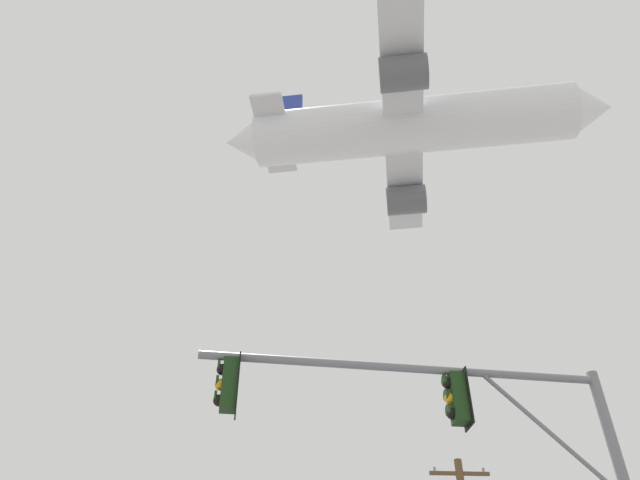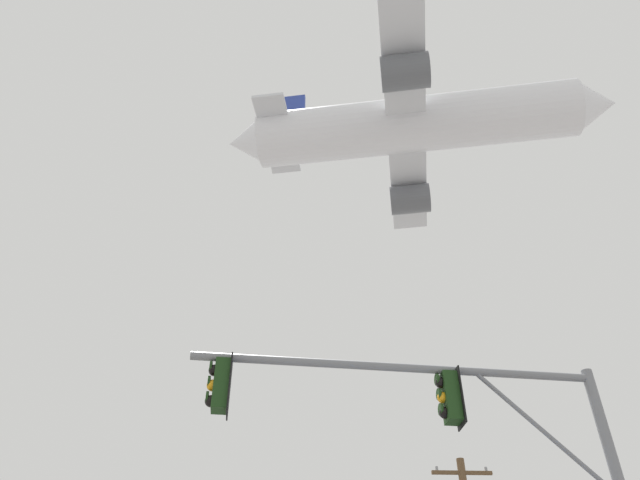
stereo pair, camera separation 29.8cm
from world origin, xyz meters
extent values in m
cylinder|color=slate|center=(2.72, 5.78, 6.47)|extent=(7.25, 0.75, 0.15)
cylinder|color=slate|center=(5.26, 6.00, 5.39)|extent=(2.23, 0.27, 2.22)
cube|color=#193814|center=(-0.32, 5.53, 5.95)|extent=(0.29, 0.34, 0.90)
cylinder|color=#193814|center=(-0.32, 5.53, 6.46)|extent=(0.05, 0.05, 0.12)
cube|color=black|center=(-0.18, 5.54, 5.95)|extent=(0.06, 0.46, 1.04)
sphere|color=black|center=(-0.46, 5.52, 6.22)|extent=(0.20, 0.20, 0.20)
cylinder|color=#193814|center=(-0.52, 5.51, 6.28)|extent=(0.06, 0.21, 0.21)
sphere|color=orange|center=(-0.46, 5.52, 5.94)|extent=(0.20, 0.20, 0.20)
cylinder|color=#193814|center=(-0.52, 5.51, 6.00)|extent=(0.06, 0.21, 0.21)
sphere|color=black|center=(-0.46, 5.52, 5.66)|extent=(0.20, 0.20, 0.20)
cylinder|color=#193814|center=(-0.52, 5.51, 5.72)|extent=(0.06, 0.21, 0.21)
cube|color=#193814|center=(3.66, 5.86, 5.95)|extent=(0.29, 0.34, 0.90)
cylinder|color=#193814|center=(3.66, 5.86, 6.46)|extent=(0.05, 0.05, 0.12)
cube|color=black|center=(3.80, 5.87, 5.95)|extent=(0.06, 0.46, 1.04)
sphere|color=black|center=(3.52, 5.85, 6.22)|extent=(0.20, 0.20, 0.20)
cylinder|color=#193814|center=(3.46, 5.85, 6.28)|extent=(0.06, 0.21, 0.21)
sphere|color=orange|center=(3.52, 5.85, 5.94)|extent=(0.20, 0.20, 0.20)
cylinder|color=#193814|center=(3.46, 5.85, 6.00)|extent=(0.06, 0.21, 0.21)
sphere|color=black|center=(3.52, 5.85, 5.66)|extent=(0.20, 0.20, 0.20)
cylinder|color=#193814|center=(3.46, 5.85, 5.72)|extent=(0.06, 0.21, 0.21)
cube|color=brown|center=(6.98, 18.27, 8.70)|extent=(2.20, 0.12, 0.12)
cylinder|color=gray|center=(6.08, 18.27, 8.82)|extent=(0.10, 0.10, 0.18)
cylinder|color=gray|center=(7.88, 18.27, 8.82)|extent=(0.10, 0.10, 0.18)
cylinder|color=white|center=(9.17, 26.06, 36.76)|extent=(23.72, 8.23, 4.15)
cone|color=white|center=(21.94, 23.76, 36.76)|extent=(3.51, 4.39, 3.94)
cone|color=white|center=(-3.47, 28.34, 36.76)|extent=(3.18, 3.93, 3.53)
cube|color=silver|center=(8.54, 26.18, 36.14)|extent=(6.72, 22.21, 0.47)
cylinder|color=#595B60|center=(9.63, 32.25, 34.89)|extent=(3.48, 2.85, 2.34)
cylinder|color=#595B60|center=(7.44, 20.10, 34.89)|extent=(3.48, 2.85, 2.34)
cube|color=navy|center=(-0.78, 27.86, 39.10)|extent=(3.63, 0.95, 4.93)
cube|color=silver|center=(-1.04, 27.90, 37.15)|extent=(3.68, 8.08, 0.26)
camera|label=1|loc=(0.69, -4.21, 1.36)|focal=34.70mm
camera|label=2|loc=(0.98, -4.23, 1.36)|focal=34.70mm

